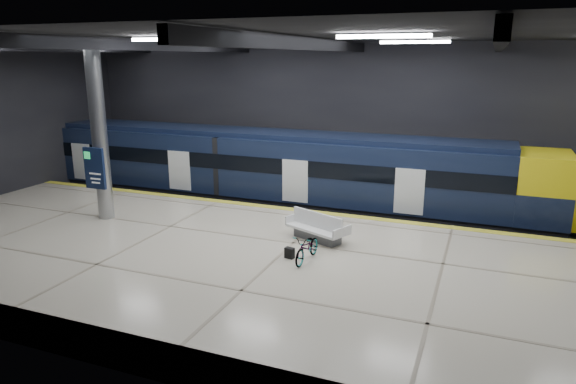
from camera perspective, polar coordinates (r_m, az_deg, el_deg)
The scene contains 10 objects.
ground at distance 19.09m, azimuth 1.65°, elevation -7.81°, with size 30.00×30.00×0.00m, color black.
room_shell at distance 17.71m, azimuth 1.79°, elevation 9.55°, with size 30.10×16.10×8.05m.
platform at distance 16.74m, azimuth -1.29°, elevation -9.13°, with size 30.00×11.00×1.10m, color beige.
safety_strip at distance 21.18m, azimuth 4.21°, elevation -2.36°, with size 30.00×0.40×0.01m, color gold.
rails at distance 24.01m, azimuth 6.13°, elevation -2.89°, with size 30.00×1.52×0.16m.
train at distance 24.44m, azimuth -0.68°, elevation 2.32°, with size 29.40×2.84×3.79m.
bench at distance 18.02m, azimuth 3.27°, elevation -4.28°, with size 2.46×1.76×1.00m.
bicycle at distance 16.19m, azimuth 2.16°, elevation -6.18°, with size 0.59×1.69×0.89m, color #99999E.
pannier_bag at distance 16.48m, azimuth 0.17°, elevation -6.78°, with size 0.30×0.18×0.35m, color black.
info_column at distance 21.10m, azimuth -20.29°, elevation 6.05°, with size 0.90×0.78×6.90m.
Camera 1 is at (5.95, -16.60, 7.33)m, focal length 32.00 mm.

